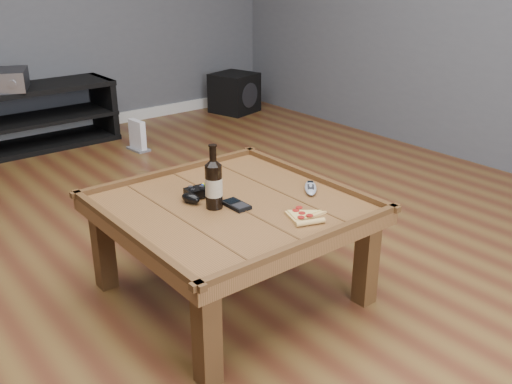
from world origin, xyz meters
TOP-DOWN VIEW (x-y plane):
  - ground at (0.00, 0.00)m, footprint 6.00×6.00m
  - baseboard at (0.00, 2.99)m, footprint 5.00×0.02m
  - coffee_table at (0.00, 0.00)m, footprint 1.03×1.03m
  - media_console at (0.00, 2.75)m, footprint 1.40×0.45m
  - beer_bottle at (-0.08, 0.01)m, footprint 0.07×0.07m
  - game_controller at (-0.07, 0.12)m, footprint 0.20×0.14m
  - pizza_slice at (0.14, -0.30)m, footprint 0.20×0.25m
  - smartphone at (-0.00, -0.04)m, footprint 0.07×0.13m
  - remote_control at (0.37, -0.11)m, footprint 0.16×0.16m
  - subwoofer at (2.01, 2.67)m, footprint 0.47×0.47m
  - game_console at (0.67, 2.17)m, footprint 0.13×0.20m

SIDE VIEW (x-z plane):
  - ground at x=0.00m, z-range 0.00..0.00m
  - baseboard at x=0.00m, z-range 0.00..0.10m
  - game_console at x=0.67m, z-range -0.01..0.23m
  - subwoofer at x=2.01m, z-range 0.00..0.38m
  - media_console at x=0.00m, z-range 0.00..0.50m
  - coffee_table at x=0.00m, z-range 0.15..0.63m
  - pizza_slice at x=0.14m, z-range 0.45..0.47m
  - smartphone at x=0.00m, z-range 0.45..0.47m
  - remote_control at x=0.37m, z-range 0.45..0.48m
  - game_controller at x=-0.07m, z-range 0.45..0.50m
  - beer_bottle at x=-0.08m, z-range 0.42..0.70m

